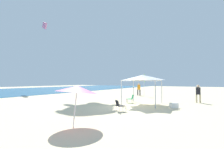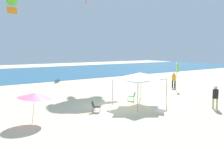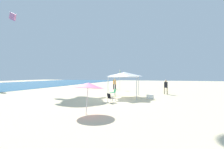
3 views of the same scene
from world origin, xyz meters
The scene contains 10 objects.
ground centered at (0.00, 0.00, -0.05)m, with size 120.00×120.00×0.10m, color beige.
canopy_tent centered at (2.47, -0.49, 2.43)m, with size 3.92×3.34×2.73m.
beach_umbrella centered at (-6.04, -0.37, 1.75)m, with size 2.12×2.10×2.06m.
folding_chair_left_of_tent centered at (-1.72, -0.33, 0.47)m, with size 0.81×0.79×0.82m.
folding_chair_right_of_tent centered at (2.87, 0.91, 0.47)m, with size 0.79×0.81×0.82m.
cooler_box centered at (1.99, -3.29, 0.20)m, with size 0.71×0.74×0.40m.
banner_flag centered at (10.53, 2.35, 1.95)m, with size 0.36×0.06×3.23m.
person_near_umbrella centered at (6.56, -4.76, 1.06)m, with size 0.43×0.48×1.81m.
person_kite_handler centered at (11.45, 3.53, 1.11)m, with size 0.45×0.50×1.89m.
kite_parafoil_pink centered at (11.38, 26.26, 14.81)m, with size 2.44×4.38×2.85m.
Camera 1 is at (-11.92, -5.92, 2.14)m, focal length 26.23 mm.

